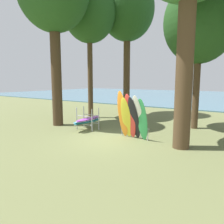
{
  "coord_description": "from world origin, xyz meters",
  "views": [
    {
      "loc": [
        5.72,
        -8.17,
        2.77
      ],
      "look_at": [
        -0.62,
        1.23,
        1.1
      ],
      "focal_mm": 34.91,
      "sensor_mm": 36.0,
      "label": 1
    }
  ],
  "objects_px": {
    "tree_deep_back": "(89,13)",
    "leaning_board_pile": "(132,117)",
    "tree_mid_behind": "(127,11)",
    "tree_far_right_back": "(200,22)",
    "board_storage_rack": "(88,120)"
  },
  "relations": [
    {
      "from": "tree_mid_behind",
      "to": "tree_far_right_back",
      "type": "xyz_separation_m",
      "value": [
        5.89,
        -2.3,
        -2.15
      ]
    },
    {
      "from": "board_storage_rack",
      "to": "leaning_board_pile",
      "type": "bearing_deg",
      "value": -6.82
    },
    {
      "from": "tree_deep_back",
      "to": "board_storage_rack",
      "type": "xyz_separation_m",
      "value": [
        2.4,
        -3.16,
        -6.85
      ]
    },
    {
      "from": "leaning_board_pile",
      "to": "board_storage_rack",
      "type": "xyz_separation_m",
      "value": [
        -3.01,
        0.36,
        -0.52
      ]
    },
    {
      "from": "tree_deep_back",
      "to": "board_storage_rack",
      "type": "relative_size",
      "value": 4.47
    },
    {
      "from": "tree_deep_back",
      "to": "leaning_board_pile",
      "type": "xyz_separation_m",
      "value": [
        5.41,
        -3.52,
        -6.33
      ]
    },
    {
      "from": "tree_far_right_back",
      "to": "tree_deep_back",
      "type": "height_order",
      "value": "tree_deep_back"
    },
    {
      "from": "tree_mid_behind",
      "to": "tree_deep_back",
      "type": "relative_size",
      "value": 1.1
    },
    {
      "from": "tree_deep_back",
      "to": "leaning_board_pile",
      "type": "bearing_deg",
      "value": -33.07
    },
    {
      "from": "leaning_board_pile",
      "to": "tree_far_right_back",
      "type": "bearing_deg",
      "value": 65.14
    },
    {
      "from": "leaning_board_pile",
      "to": "tree_deep_back",
      "type": "bearing_deg",
      "value": 146.93
    },
    {
      "from": "board_storage_rack",
      "to": "tree_far_right_back",
      "type": "bearing_deg",
      "value": 37.07
    },
    {
      "from": "tree_deep_back",
      "to": "board_storage_rack",
      "type": "distance_m",
      "value": 7.91
    },
    {
      "from": "tree_mid_behind",
      "to": "tree_far_right_back",
      "type": "height_order",
      "value": "tree_mid_behind"
    },
    {
      "from": "tree_mid_behind",
      "to": "leaning_board_pile",
      "type": "distance_m",
      "value": 10.25
    }
  ]
}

